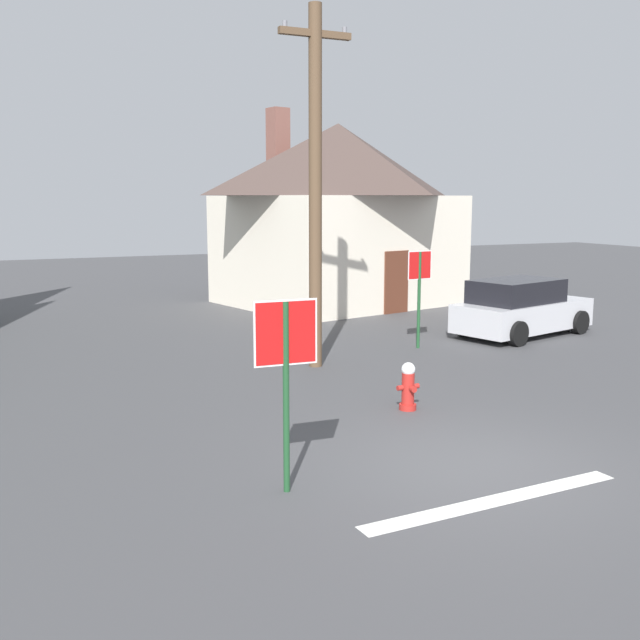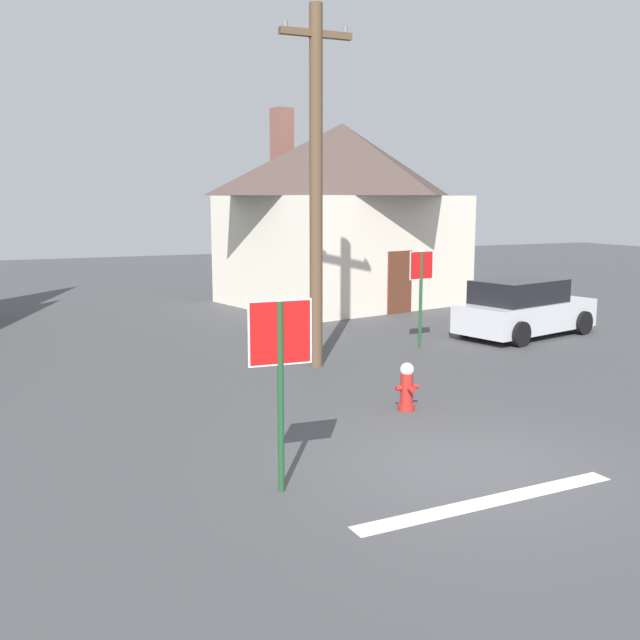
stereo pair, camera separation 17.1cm
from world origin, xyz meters
TOP-DOWN VIEW (x-y plane):
  - ground_plane at (0.00, 0.00)m, footprint 80.00×80.00m
  - lane_stop_bar at (-0.55, -1.17)m, footprint 3.78×0.47m
  - stop_sign_near at (-2.74, 0.18)m, footprint 0.81×0.08m
  - fire_hydrant at (0.56, 2.68)m, footprint 0.42×0.36m
  - utility_pole at (0.51, 6.47)m, footprint 1.60×0.28m
  - stop_sign_far at (3.63, 7.23)m, footprint 0.69×0.10m
  - house at (5.38, 15.31)m, footprint 8.79×7.93m
  - parked_car at (7.04, 7.53)m, footprint 4.33×2.70m

SIDE VIEW (x-z plane):
  - ground_plane at x=0.00m, z-range -0.10..0.00m
  - lane_stop_bar at x=-0.55m, z-range 0.00..0.01m
  - fire_hydrant at x=0.56m, z-range -0.01..0.83m
  - parked_car at x=7.04m, z-range -0.03..1.50m
  - stop_sign_far at x=3.63m, z-range 0.50..2.90m
  - stop_sign_near at x=-2.74m, z-range 0.54..2.97m
  - house at x=5.38m, z-range -0.12..6.54m
  - utility_pole at x=0.51m, z-range 0.17..7.75m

